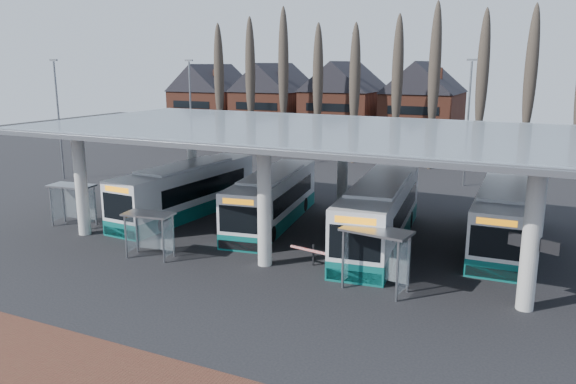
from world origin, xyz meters
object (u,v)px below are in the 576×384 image
at_px(bus_0, 187,191).
at_px(shelter_1, 150,225).
at_px(shelter_0, 74,196).
at_px(bus_2, 380,214).
at_px(shelter_2, 378,246).
at_px(bus_1, 273,199).
at_px(bus_3, 502,217).

height_order(bus_0, shelter_1, bus_0).
distance_m(bus_0, shelter_0, 7.02).
height_order(bus_2, shelter_2, bus_2).
relative_size(bus_1, shelter_1, 4.44).
xyz_separation_m(bus_1, shelter_2, (9.00, -7.53, 0.50)).
bearing_deg(shelter_1, shelter_0, 154.27).
bearing_deg(shelter_2, bus_2, 114.35).
bearing_deg(bus_2, bus_1, 164.99).
relative_size(bus_1, shelter_0, 4.07).
bearing_deg(shelter_0, shelter_1, -25.52).
xyz_separation_m(bus_1, bus_2, (7.18, -1.07, 0.14)).
xyz_separation_m(bus_2, shelter_0, (-18.05, -4.65, 0.21)).
bearing_deg(shelter_0, bus_3, 9.93).
xyz_separation_m(bus_3, shelter_2, (-4.33, -9.26, 0.48)).
relative_size(shelter_0, shelter_1, 1.09).
height_order(bus_0, bus_1, bus_0).
relative_size(shelter_1, shelter_2, 0.84).
relative_size(bus_2, shelter_2, 4.05).
bearing_deg(shelter_1, bus_2, 28.91).
bearing_deg(bus_2, bus_3, 17.90).
bearing_deg(shelter_2, bus_0, 163.98).
distance_m(bus_2, shelter_2, 6.72).
xyz_separation_m(bus_2, shelter_2, (1.82, -6.46, 0.36)).
distance_m(bus_1, shelter_1, 8.85).
height_order(bus_2, shelter_1, bus_2).
bearing_deg(bus_0, shelter_0, -129.93).
bearing_deg(bus_3, shelter_1, -149.84).
bearing_deg(bus_1, bus_3, -1.66).
bearing_deg(bus_3, bus_1, -174.57).
bearing_deg(bus_0, shelter_2, -21.37).
bearing_deg(bus_2, bus_0, 171.44).
bearing_deg(bus_3, shelter_0, -164.87).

